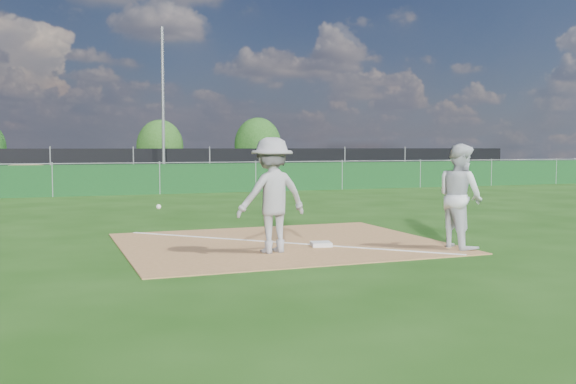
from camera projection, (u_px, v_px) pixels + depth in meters
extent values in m
plane|color=#18410E|center=(186.00, 205.00, 20.80)|extent=(90.00, 90.00, 0.00)
cube|color=#9A6B3D|center=(281.00, 243.00, 12.40)|extent=(6.00, 5.00, 0.02)
cube|color=white|center=(281.00, 242.00, 12.40)|extent=(5.01, 5.01, 0.01)
cube|color=#103B17|center=(160.00, 179.00, 25.42)|extent=(44.00, 0.05, 1.20)
ellipsoid|color=#957147|center=(26.00, 178.00, 26.92)|extent=(3.38, 2.60, 1.17)
cube|color=black|center=(134.00, 166.00, 32.86)|extent=(46.00, 0.04, 1.80)
cube|color=black|center=(123.00, 179.00, 37.59)|extent=(46.00, 9.00, 0.01)
cylinder|color=slate|center=(163.00, 106.00, 32.90)|extent=(0.16, 0.16, 8.00)
cube|color=silver|center=(321.00, 244.00, 11.96)|extent=(0.44, 0.44, 0.08)
imported|color=#A3A2A5|center=(272.00, 195.00, 11.20)|extent=(1.40, 0.93, 2.02)
sphere|color=white|center=(159.00, 207.00, 10.49)|extent=(0.08, 0.08, 0.08)
imported|color=silver|center=(460.00, 196.00, 11.77)|extent=(0.76, 0.96, 1.93)
imported|color=black|center=(124.00, 167.00, 36.40)|extent=(4.47, 1.79, 1.44)
imported|color=black|center=(190.00, 167.00, 39.30)|extent=(4.55, 2.74, 1.24)
cylinder|color=#382316|center=(160.00, 167.00, 43.38)|extent=(0.24, 0.24, 1.04)
ellipsoid|color=#204C15|center=(160.00, 146.00, 43.28)|extent=(3.13, 3.13, 3.61)
cylinder|color=#382316|center=(258.00, 165.00, 46.37)|extent=(0.24, 0.24, 1.12)
ellipsoid|color=#1C4A15|center=(258.00, 144.00, 46.27)|extent=(3.37, 3.37, 3.88)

